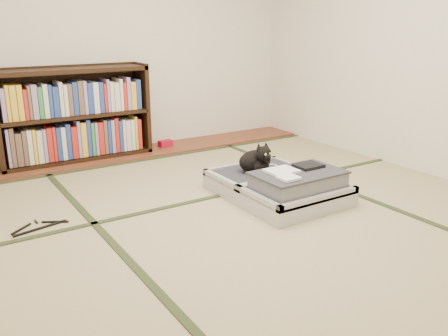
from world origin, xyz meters
TOP-DOWN VIEW (x-y plane):
  - floor at (0.00, 0.00)m, footprint 4.50×4.50m
  - wood_strip at (0.00, 2.00)m, footprint 4.00×0.50m
  - red_item at (0.35, 2.03)m, footprint 0.16×0.10m
  - room_shell at (0.00, 0.00)m, footprint 4.50×4.50m
  - tatami_borders at (0.00, 0.49)m, footprint 4.00×4.50m
  - bookcase at (-0.62, 2.07)m, footprint 1.50×0.34m
  - suitcase at (0.42, 0.09)m, footprint 0.77×1.03m
  - cat at (0.40, 0.38)m, footprint 0.34×0.35m
  - cable_coil at (0.58, 0.41)m, footprint 0.11×0.11m
  - hanger at (-1.34, 0.54)m, footprint 0.39×0.22m

SIDE VIEW (x-z plane):
  - floor at x=0.00m, z-range 0.00..0.00m
  - tatami_borders at x=0.00m, z-range 0.00..0.01m
  - hanger at x=-1.34m, z-range 0.00..0.01m
  - wood_strip at x=0.00m, z-range 0.00..0.02m
  - red_item at x=0.35m, z-range 0.02..0.09m
  - suitcase at x=0.42m, z-range -0.04..0.26m
  - cable_coil at x=0.58m, z-range 0.15..0.17m
  - cat at x=0.40m, z-range 0.11..0.39m
  - bookcase at x=-0.62m, z-range -0.03..0.93m
  - room_shell at x=0.00m, z-range -0.79..3.71m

